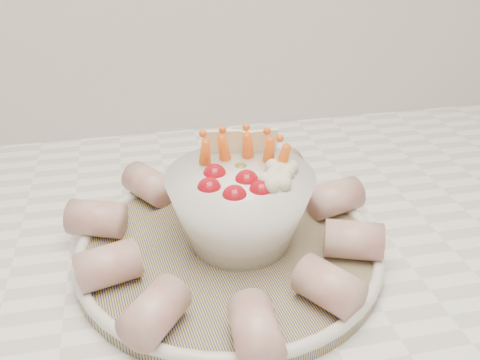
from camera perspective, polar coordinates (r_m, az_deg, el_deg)
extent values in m
cube|color=white|center=(0.59, -17.49, -9.68)|extent=(2.04, 0.62, 0.04)
cylinder|color=navy|center=(0.56, -1.18, -7.54)|extent=(0.34, 0.34, 0.01)
torus|color=silver|center=(0.55, -1.19, -6.92)|extent=(0.31, 0.31, 0.01)
sphere|color=#A20A16|center=(0.50, -3.30, -1.03)|extent=(0.02, 0.02, 0.02)
sphere|color=#A20A16|center=(0.49, -0.59, -1.88)|extent=(0.02, 0.02, 0.02)
sphere|color=#A20A16|center=(0.50, 2.26, -1.27)|extent=(0.02, 0.02, 0.02)
sphere|color=#A20A16|center=(0.52, -2.72, 0.47)|extent=(0.02, 0.02, 0.02)
sphere|color=#A20A16|center=(0.51, 0.71, -0.19)|extent=(0.02, 0.02, 0.02)
sphere|color=#556E24|center=(0.54, 0.08, 0.97)|extent=(0.02, 0.02, 0.02)
cone|color=#EC5C16|center=(0.54, -1.64, 2.66)|extent=(0.03, 0.04, 0.06)
cone|color=#EC5C16|center=(0.55, 0.85, 2.93)|extent=(0.03, 0.04, 0.06)
cone|color=#EC5C16|center=(0.54, 3.08, 2.47)|extent=(0.02, 0.04, 0.06)
cone|color=#EC5C16|center=(0.54, -3.75, 2.16)|extent=(0.02, 0.03, 0.06)
cone|color=#EC5C16|center=(0.53, 4.45, 1.61)|extent=(0.02, 0.04, 0.06)
sphere|color=beige|center=(0.52, 4.45, 0.58)|extent=(0.03, 0.03, 0.03)
sphere|color=beige|center=(0.50, 3.78, -0.78)|extent=(0.03, 0.03, 0.03)
cube|color=#F1EABB|center=(0.56, -0.40, 3.62)|extent=(0.04, 0.03, 0.04)
cube|color=#F1EABB|center=(0.56, 2.09, 3.58)|extent=(0.04, 0.01, 0.04)
cube|color=#F1EABB|center=(0.56, -2.07, 3.55)|extent=(0.04, 0.02, 0.04)
cylinder|color=#A5504B|center=(0.54, 12.02, -6.28)|extent=(0.07, 0.05, 0.04)
cylinder|color=#A5504B|center=(0.60, 10.09, -1.89)|extent=(0.06, 0.05, 0.04)
cylinder|color=#A5504B|center=(0.65, 4.46, 1.03)|extent=(0.06, 0.07, 0.04)
cylinder|color=#A5504B|center=(0.65, -2.87, 0.90)|extent=(0.04, 0.06, 0.04)
cylinder|color=#A5504B|center=(0.63, -9.70, -0.43)|extent=(0.06, 0.07, 0.04)
cylinder|color=#A5504B|center=(0.58, -15.07, -3.99)|extent=(0.07, 0.05, 0.04)
cylinder|color=#A5504B|center=(0.51, -13.93, -8.86)|extent=(0.06, 0.05, 0.04)
cylinder|color=#A5504B|center=(0.45, -9.10, -13.78)|extent=(0.06, 0.07, 0.04)
cylinder|color=#A5504B|center=(0.43, 1.68, -15.71)|extent=(0.04, 0.06, 0.04)
cylinder|color=#A5504B|center=(0.48, 9.49, -11.16)|extent=(0.06, 0.07, 0.04)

